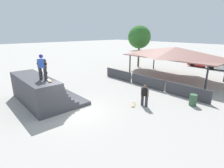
{
  "coord_description": "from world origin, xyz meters",
  "views": [
    {
      "loc": [
        9.78,
        -5.13,
        5.2
      ],
      "look_at": [
        -0.36,
        3.89,
        1.12
      ],
      "focal_mm": 28.0,
      "sensor_mm": 36.0,
      "label": 1
    }
  ],
  "objects": [
    {
      "name": "ground_plane",
      "position": [
        0.0,
        0.0,
        0.0
      ],
      "size": [
        160.0,
        160.0,
        0.0
      ],
      "primitive_type": "plane",
      "color": "#ADA8A0"
    },
    {
      "name": "quarter_pipe_ramp",
      "position": [
        -3.19,
        -0.86,
        0.88
      ],
      "size": [
        5.93,
        3.82,
        2.04
      ],
      "color": "#424247",
      "rests_on": "ground"
    },
    {
      "name": "skater_on_deck",
      "position": [
        -1.98,
        -0.96,
        3.04
      ],
      "size": [
        0.68,
        0.58,
        1.73
      ],
      "rotation": [
        0.0,
        0.0,
        0.66
      ],
      "color": "#2D2D33",
      "rests_on": "quarter_pipe_ramp"
    },
    {
      "name": "skateboard_on_deck",
      "position": [
        -1.3,
        -0.84,
        2.1
      ],
      "size": [
        0.84,
        0.34,
        0.09
      ],
      "rotation": [
        0.0,
        0.0,
        -0.18
      ],
      "color": "blue",
      "rests_on": "quarter_pipe_ramp"
    },
    {
      "name": "bystander_walking",
      "position": [
        2.57,
        4.42,
        0.9
      ],
      "size": [
        0.65,
        0.24,
        1.62
      ],
      "rotation": [
        0.0,
        0.0,
        3.18
      ],
      "color": "#2D2D33",
      "rests_on": "ground"
    },
    {
      "name": "skateboard_on_ground",
      "position": [
        1.94,
        3.97,
        0.06
      ],
      "size": [
        0.65,
        0.78,
        0.09
      ],
      "rotation": [
        0.0,
        0.0,
        2.2
      ],
      "color": "green",
      "rests_on": "ground"
    },
    {
      "name": "barrier_fence",
      "position": [
        -0.2,
        8.3,
        0.53
      ],
      "size": [
        11.84,
        0.12,
        1.05
      ],
      "color": "#3D3D42",
      "rests_on": "ground"
    },
    {
      "name": "pavilion_shelter",
      "position": [
        -0.32,
        13.46,
        3.0
      ],
      "size": [
        10.73,
        5.97,
        3.57
      ],
      "color": "#2D2D33",
      "rests_on": "ground"
    },
    {
      "name": "tree_beside_pavilion",
      "position": [
        -7.43,
        15.6,
        4.42
      ],
      "size": [
        3.33,
        3.33,
        6.11
      ],
      "color": "brown",
      "rests_on": "ground"
    },
    {
      "name": "trash_bin",
      "position": [
        4.87,
        7.15,
        0.42
      ],
      "size": [
        0.52,
        0.52,
        0.85
      ],
      "primitive_type": "cylinder",
      "color": "#385B3D",
      "rests_on": "ground"
    },
    {
      "name": "parked_car_red",
      "position": [
        -0.74,
        22.77,
        0.6
      ],
      "size": [
        4.02,
        1.7,
        1.27
      ],
      "rotation": [
        0.0,
        0.0,
        0.0
      ],
      "color": "red",
      "rests_on": "ground"
    },
    {
      "name": "parked_car_white",
      "position": [
        2.18,
        22.5,
        0.6
      ],
      "size": [
        4.3,
        2.08,
        1.27
      ],
      "rotation": [
        0.0,
        0.0,
        0.08
      ],
      "color": "silver",
      "rests_on": "ground"
    }
  ]
}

